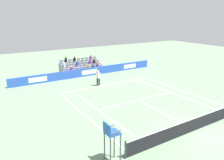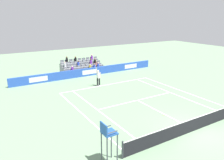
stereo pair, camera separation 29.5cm
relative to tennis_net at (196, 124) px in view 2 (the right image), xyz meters
name	(u,v)px [view 2 (the right image)]	position (x,y,z in m)	size (l,w,h in m)	color
ground_plane	(195,130)	(0.00, 0.00, -0.49)	(80.00, 80.00, 0.00)	gray
line_baseline	(107,85)	(0.00, -11.89, -0.49)	(10.97, 0.10, 0.01)	white
line_service	(137,100)	(0.00, -6.40, -0.49)	(8.23, 0.10, 0.01)	white
line_centre_service	(162,113)	(0.00, -3.20, -0.49)	(0.10, 6.40, 0.01)	white
line_singles_sideline_left	(100,112)	(4.12, -5.95, -0.49)	(0.10, 11.89, 0.01)	white
line_singles_sideline_right	(173,94)	(-4.12, -5.95, -0.49)	(0.10, 11.89, 0.01)	white
line_doubles_sideline_left	(84,116)	(5.49, -5.95, -0.49)	(0.10, 11.89, 0.01)	white
line_doubles_sideline_right	(183,91)	(-5.49, -5.95, -0.49)	(0.10, 11.89, 0.01)	white
line_centre_mark	(108,85)	(0.00, -11.79, -0.49)	(0.10, 0.20, 0.01)	white
sponsor_barrier	(90,72)	(0.00, -16.46, 0.01)	(19.28, 0.22, 1.00)	blue
tennis_net	(196,124)	(0.00, 0.00, 0.00)	(11.97, 0.10, 1.07)	#33383D
tennis_player	(98,77)	(1.06, -12.02, 0.50)	(0.53, 0.37, 2.85)	black
umpire_chair	(108,137)	(6.76, -0.11, 1.03)	(0.70, 0.70, 2.34)	#474C54
stadium_stand	(82,68)	(0.00, -18.76, 0.06)	(5.58, 2.85, 2.21)	gray
loose_tennis_ball	(163,115)	(0.27, -2.80, -0.46)	(0.07, 0.07, 0.07)	#D1E533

